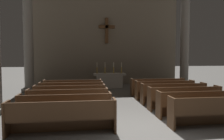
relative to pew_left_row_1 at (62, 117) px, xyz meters
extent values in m
plane|color=slate|center=(2.31, 0.04, -0.48)|extent=(80.00, 80.00, 0.00)
cube|color=brown|center=(0.00, 0.04, -0.05)|extent=(2.85, 0.40, 0.05)
cube|color=brown|center=(0.00, -0.19, 0.22)|extent=(2.85, 0.05, 0.50)
cube|color=brown|center=(0.00, 0.22, -0.28)|extent=(2.85, 0.04, 0.40)
cube|color=brown|center=(1.46, 0.02, 0.00)|extent=(0.06, 0.50, 0.95)
cube|color=brown|center=(-1.46, 0.02, 0.00)|extent=(0.06, 0.50, 0.95)
cube|color=brown|center=(0.00, 1.08, -0.05)|extent=(2.85, 0.40, 0.05)
cube|color=brown|center=(0.00, 0.85, 0.22)|extent=(2.85, 0.05, 0.50)
cube|color=brown|center=(0.00, 1.26, -0.28)|extent=(2.85, 0.04, 0.40)
cube|color=brown|center=(1.46, 1.06, 0.00)|extent=(0.06, 0.50, 0.95)
cube|color=brown|center=(-1.46, 1.06, 0.00)|extent=(0.06, 0.50, 0.95)
cube|color=brown|center=(0.00, 2.12, -0.05)|extent=(2.85, 0.40, 0.05)
cube|color=brown|center=(0.00, 1.89, 0.22)|extent=(2.85, 0.05, 0.50)
cube|color=brown|center=(0.00, 2.30, -0.28)|extent=(2.85, 0.04, 0.40)
cube|color=brown|center=(1.46, 2.10, 0.00)|extent=(0.06, 0.50, 0.95)
cube|color=brown|center=(-1.46, 2.10, 0.00)|extent=(0.06, 0.50, 0.95)
cube|color=brown|center=(0.00, 3.16, -0.05)|extent=(2.85, 0.40, 0.05)
cube|color=brown|center=(0.00, 2.93, 0.22)|extent=(2.85, 0.05, 0.50)
cube|color=brown|center=(0.00, 3.34, -0.28)|extent=(2.85, 0.04, 0.40)
cube|color=brown|center=(1.46, 3.14, 0.00)|extent=(0.06, 0.50, 0.95)
cube|color=brown|center=(-1.46, 3.14, 0.00)|extent=(0.06, 0.50, 0.95)
cube|color=brown|center=(0.00, 4.20, -0.05)|extent=(2.85, 0.40, 0.05)
cube|color=brown|center=(0.00, 3.97, 0.22)|extent=(2.85, 0.05, 0.50)
cube|color=brown|center=(0.00, 4.38, -0.28)|extent=(2.85, 0.04, 0.40)
cube|color=brown|center=(1.46, 4.18, 0.00)|extent=(0.06, 0.50, 0.95)
cube|color=brown|center=(-1.46, 4.18, 0.00)|extent=(0.06, 0.50, 0.95)
cube|color=brown|center=(0.00, 5.24, -0.05)|extent=(2.85, 0.40, 0.05)
cube|color=brown|center=(0.00, 5.01, 0.22)|extent=(2.85, 0.05, 0.50)
cube|color=brown|center=(0.00, 5.42, -0.28)|extent=(2.85, 0.04, 0.40)
cube|color=brown|center=(1.46, 5.22, 0.00)|extent=(0.06, 0.50, 0.95)
cube|color=brown|center=(-1.46, 5.22, 0.00)|extent=(0.06, 0.50, 0.95)
cube|color=brown|center=(4.62, 0.04, -0.05)|extent=(2.85, 0.40, 0.05)
cube|color=brown|center=(4.62, -0.19, 0.22)|extent=(2.85, 0.05, 0.50)
cube|color=brown|center=(4.62, 0.22, -0.28)|extent=(2.85, 0.04, 0.40)
cube|color=brown|center=(3.16, 0.02, 0.00)|extent=(0.06, 0.50, 0.95)
cube|color=brown|center=(4.62, 1.08, -0.05)|extent=(2.85, 0.40, 0.05)
cube|color=brown|center=(4.62, 0.85, 0.22)|extent=(2.85, 0.05, 0.50)
cube|color=brown|center=(4.62, 1.26, -0.28)|extent=(2.85, 0.04, 0.40)
cube|color=brown|center=(3.16, 1.06, 0.00)|extent=(0.06, 0.50, 0.95)
cube|color=brown|center=(4.62, 2.12, -0.05)|extent=(2.85, 0.40, 0.05)
cube|color=brown|center=(4.62, 1.89, 0.22)|extent=(2.85, 0.05, 0.50)
cube|color=brown|center=(4.62, 2.30, -0.28)|extent=(2.85, 0.04, 0.40)
cube|color=brown|center=(3.16, 2.10, 0.00)|extent=(0.06, 0.50, 0.95)
cube|color=brown|center=(6.08, 2.10, 0.00)|extent=(0.06, 0.50, 0.95)
cube|color=brown|center=(4.62, 3.16, -0.05)|extent=(2.85, 0.40, 0.05)
cube|color=brown|center=(4.62, 2.93, 0.22)|extent=(2.85, 0.05, 0.50)
cube|color=brown|center=(4.62, 3.34, -0.28)|extent=(2.85, 0.04, 0.40)
cube|color=brown|center=(3.16, 3.14, 0.00)|extent=(0.06, 0.50, 0.95)
cube|color=brown|center=(6.08, 3.14, 0.00)|extent=(0.06, 0.50, 0.95)
cube|color=brown|center=(4.62, 4.20, -0.05)|extent=(2.85, 0.40, 0.05)
cube|color=brown|center=(4.62, 3.97, 0.22)|extent=(2.85, 0.05, 0.50)
cube|color=brown|center=(4.62, 4.38, -0.28)|extent=(2.85, 0.04, 0.40)
cube|color=brown|center=(3.16, 4.18, 0.00)|extent=(0.06, 0.50, 0.95)
cube|color=brown|center=(6.08, 4.18, 0.00)|extent=(0.06, 0.50, 0.95)
cube|color=brown|center=(4.62, 5.24, -0.05)|extent=(2.85, 0.40, 0.05)
cube|color=brown|center=(4.62, 5.01, 0.22)|extent=(2.85, 0.05, 0.50)
cube|color=brown|center=(4.62, 5.42, -0.28)|extent=(2.85, 0.04, 0.40)
cube|color=brown|center=(3.16, 5.22, 0.00)|extent=(0.06, 0.50, 0.95)
cube|color=brown|center=(6.08, 5.22, 0.00)|extent=(0.06, 0.50, 0.95)
cube|color=gray|center=(-2.82, 7.74, -0.38)|extent=(0.80, 0.80, 0.20)
cylinder|color=gray|center=(-2.82, 7.74, 2.66)|extent=(0.57, 0.57, 6.28)
cube|color=gray|center=(7.44, 7.74, -0.38)|extent=(0.80, 0.80, 0.20)
cylinder|color=gray|center=(7.44, 7.74, 2.66)|extent=(0.57, 0.57, 6.28)
cube|color=#BCB7AD|center=(2.31, 8.39, -0.04)|extent=(1.76, 0.72, 0.88)
cube|color=#BCB7AD|center=(2.31, 8.39, 0.46)|extent=(2.20, 0.90, 0.12)
cube|color=silver|center=(2.31, 8.39, 0.53)|extent=(2.09, 0.86, 0.01)
cylinder|color=#B79338|center=(1.46, 8.39, 0.54)|extent=(0.16, 0.16, 0.02)
cylinder|color=#B79338|center=(1.46, 8.39, 0.74)|extent=(0.07, 0.07, 0.41)
cylinder|color=silver|center=(1.46, 8.39, 1.12)|extent=(0.04, 0.04, 0.34)
cylinder|color=#B79338|center=(2.01, 8.39, 0.54)|extent=(0.16, 0.16, 0.02)
cylinder|color=#B79338|center=(2.01, 8.39, 0.74)|extent=(0.07, 0.07, 0.41)
cylinder|color=silver|center=(2.01, 8.39, 1.12)|extent=(0.04, 0.04, 0.34)
cylinder|color=#B79338|center=(2.61, 8.39, 0.54)|extent=(0.16, 0.16, 0.02)
cylinder|color=#B79338|center=(2.61, 8.39, 0.74)|extent=(0.07, 0.07, 0.41)
cylinder|color=silver|center=(2.61, 8.39, 1.12)|extent=(0.04, 0.04, 0.34)
cylinder|color=#B79338|center=(3.16, 8.39, 0.54)|extent=(0.16, 0.16, 0.02)
cylinder|color=#B79338|center=(3.16, 8.39, 0.74)|extent=(0.07, 0.07, 0.41)
cylinder|color=silver|center=(3.16, 8.39, 1.12)|extent=(0.04, 0.04, 0.34)
cube|color=gray|center=(2.31, 10.30, 3.28)|extent=(11.18, 0.25, 7.51)
cube|color=brown|center=(2.31, 10.06, 3.65)|extent=(0.23, 0.23, 1.92)
cube|color=brown|center=(2.31, 10.06, 3.94)|extent=(1.23, 0.23, 0.23)
camera|label=1|loc=(0.63, -5.73, 1.65)|focal=33.16mm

